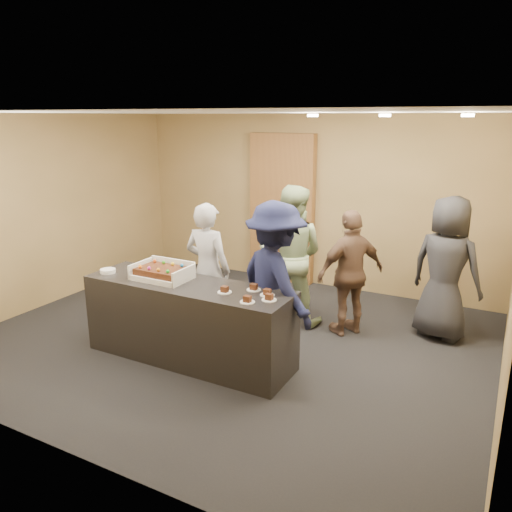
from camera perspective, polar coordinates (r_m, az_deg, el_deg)
name	(u,v)px	position (r m, az deg, el deg)	size (l,w,h in m)	color
room	(230,233)	(5.83, -3.05, 2.68)	(6.04, 6.00, 2.70)	black
serving_counter	(189,322)	(5.66, -7.68, -7.44)	(2.40, 0.70, 0.90)	black
storage_cabinet	(282,209)	(8.16, 2.97, 5.38)	(1.09, 0.15, 2.41)	brown
cake_box	(163,275)	(5.70, -10.53, -2.10)	(0.62, 0.43, 0.18)	white
sheet_cake	(162,271)	(5.67, -10.71, -1.65)	(0.53, 0.37, 0.11)	#32160B
plate_stack	(108,271)	(6.07, -16.57, -1.64)	(0.18, 0.18, 0.04)	white
slice_a	(225,290)	(5.18, -3.60, -3.94)	(0.15, 0.15, 0.07)	white
slice_b	(254,288)	(5.24, -0.26, -3.67)	(0.15, 0.15, 0.07)	white
slice_c	(247,300)	(4.90, -1.00, -5.06)	(0.15, 0.15, 0.07)	white
slice_d	(267,293)	(5.09, 1.30, -4.27)	(0.15, 0.15, 0.07)	white
slice_e	(269,298)	(4.96, 1.51, -4.82)	(0.15, 0.15, 0.07)	white
person_server_grey	(208,269)	(6.20, -5.52, -1.52)	(0.61, 0.40, 1.67)	#A8A8AE
person_sage_man	(291,255)	(6.50, 3.97, 0.08)	(0.89, 0.69, 1.83)	#92A87B
person_navy_man	(275,283)	(5.45, 2.22, -3.13)	(1.17, 0.67, 1.81)	#131739
person_brown_extra	(351,273)	(6.27, 10.77, -1.93)	(0.93, 0.39, 1.58)	brown
person_dark_suit	(446,269)	(6.45, 20.89, -1.35)	(0.87, 0.56, 1.77)	#252529
ceiling_spotlights	(385,115)	(5.53, 14.52, 15.31)	(1.72, 0.12, 0.03)	#FFEAC6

